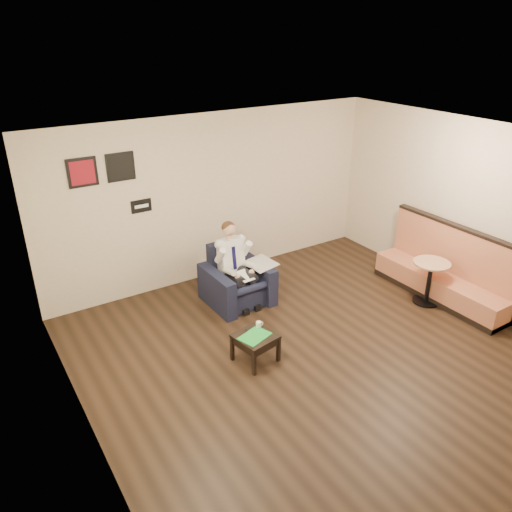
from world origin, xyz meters
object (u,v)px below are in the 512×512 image
banquette (443,264)px  cafe_table (429,282)px  side_table (255,348)px  green_folder (255,336)px  smartphone (251,329)px  seated_man (241,270)px  armchair (237,276)px  coffee_mug (259,325)px

banquette → cafe_table: size_ratio=3.28×
side_table → cafe_table: size_ratio=0.68×
cafe_table → side_table: bearing=176.6°
green_folder → smartphone: green_folder is taller
smartphone → banquette: (3.40, -0.33, 0.19)m
green_folder → seated_man: bearing=65.6°
smartphone → seated_man: bearing=64.4°
armchair → side_table: armchair is taller
cafe_table → banquette: bearing=1.2°
seated_man → cafe_table: bearing=-32.0°
seated_man → green_folder: size_ratio=3.13×
coffee_mug → cafe_table: size_ratio=0.12×
armchair → green_folder: 1.60m
seated_man → smartphone: (-0.57, -1.19, -0.22)m
green_folder → banquette: (3.44, -0.16, 0.19)m
armchair → cafe_table: bearing=-33.9°
banquette → seated_man: bearing=151.8°
armchair → banquette: banquette is taller
coffee_mug → banquette: (3.28, -0.31, 0.16)m
armchair → green_folder: (-0.61, -1.47, -0.05)m
armchair → cafe_table: armchair is taller
seated_man → armchair: bearing=90.0°
seated_man → smartphone: seated_man is taller
seated_man → side_table: size_ratio=2.56×
armchair → seated_man: (0.00, -0.12, 0.17)m
smartphone → banquette: size_ratio=0.05×
armchair → seated_man: bearing=-90.0°
banquette → cafe_table: banquette is taller
side_table → banquette: bearing=-3.0°
cafe_table → coffee_mug: bearing=173.9°
banquette → green_folder: bearing=177.4°
cafe_table → armchair: bearing=147.1°
smartphone → cafe_table: 3.12m
green_folder → coffee_mug: size_ratio=4.74×
coffee_mug → smartphone: (-0.12, 0.01, -0.04)m
armchair → coffee_mug: (-0.45, -1.32, -0.01)m
side_table → coffee_mug: 0.31m
side_table → smartphone: (0.02, 0.15, 0.20)m
armchair → smartphone: (-0.57, -1.31, -0.05)m
green_folder → smartphone: bearing=75.9°
banquette → cafe_table: (-0.30, -0.01, -0.24)m
armchair → coffee_mug: size_ratio=11.17×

